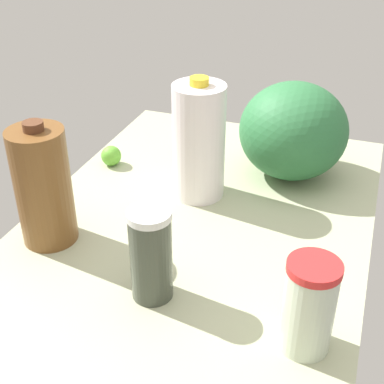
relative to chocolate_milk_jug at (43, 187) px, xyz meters
The scene contains 7 objects.
countertop 33.95cm from the chocolate_milk_jug, 114.62° to the left, with size 120.00×76.00×3.00cm, color #AAAF8A.
chocolate_milk_jug is the anchor object (origin of this frame).
shaker_bottle 29.31cm from the chocolate_milk_jug, 71.66° to the left, with size 7.96×7.96×18.61cm.
milk_jug 37.27cm from the chocolate_milk_jug, 139.83° to the left, with size 12.45×12.45×29.70cm.
watermelon 63.08cm from the chocolate_milk_jug, 136.75° to the left, with size 27.32×27.32×24.58cm, color #2C6D3C.
tumbler_cup 58.31cm from the chocolate_milk_jug, 77.91° to the left, with size 8.73×8.73×17.30cm.
lime_by_jug 36.17cm from the chocolate_milk_jug, behind, with size 5.43×5.43×5.43cm, color #5FAE32.
Camera 1 is at (91.44, 32.78, 71.79)cm, focal length 50.00 mm.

